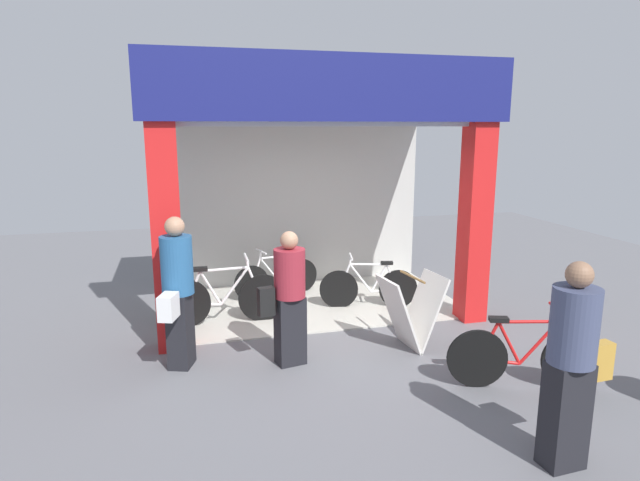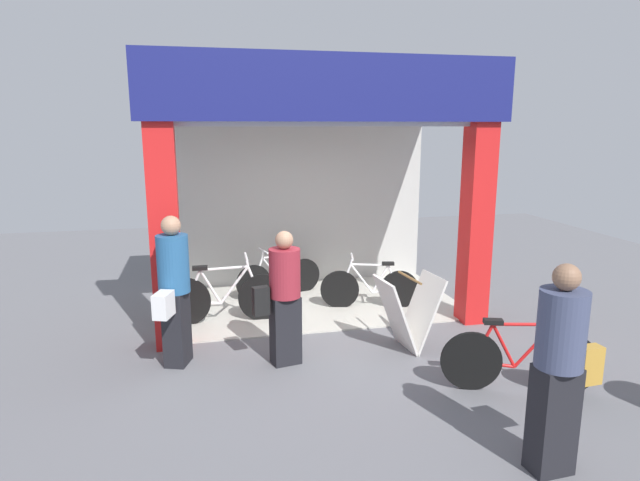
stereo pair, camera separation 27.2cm
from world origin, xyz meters
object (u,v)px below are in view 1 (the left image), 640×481
object	(u,v)px
bicycle_inside_1	(224,298)
pedestrian_2	(571,363)
bicycle_parked_0	(524,356)
sandwich_board_sign	(411,312)
bicycle_inside_0	(369,287)
pedestrian_0	(289,297)
bicycle_inside_2	(277,277)
pedestrian_1	(178,291)

from	to	relation	value
bicycle_inside_1	pedestrian_2	world-z (taller)	pedestrian_2
bicycle_parked_0	sandwich_board_sign	bearing A→B (deg)	118.49
bicycle_inside_0	pedestrian_0	bearing A→B (deg)	-133.71
bicycle_parked_0	sandwich_board_sign	distance (m)	1.50
bicycle_inside_0	pedestrian_2	distance (m)	4.20
bicycle_inside_2	sandwich_board_sign	xyz separation A→B (m)	(1.26, -2.48, 0.15)
bicycle_inside_0	pedestrian_0	xyz separation A→B (m)	(-1.58, -1.66, 0.49)
bicycle_inside_1	pedestrian_0	size ratio (longest dim) A/B	1.10
pedestrian_0	sandwich_board_sign	bearing A→B (deg)	3.10
sandwich_board_sign	pedestrian_0	xyz separation A→B (m)	(-1.58, -0.09, 0.35)
bicycle_inside_2	sandwich_board_sign	world-z (taller)	sandwich_board_sign
pedestrian_1	pedestrian_2	world-z (taller)	pedestrian_1
bicycle_parked_0	pedestrian_1	bearing A→B (deg)	157.47
bicycle_inside_1	pedestrian_0	world-z (taller)	pedestrian_0
bicycle_inside_2	pedestrian_2	world-z (taller)	pedestrian_2
pedestrian_0	pedestrian_2	size ratio (longest dim) A/B	0.91
pedestrian_2	sandwich_board_sign	bearing A→B (deg)	94.73
bicycle_parked_0	pedestrian_2	size ratio (longest dim) A/B	0.90
bicycle_inside_0	bicycle_inside_2	xyz separation A→B (m)	(-1.27, 0.91, -0.01)
sandwich_board_sign	bicycle_inside_1	bearing A→B (deg)	147.44
bicycle_inside_0	bicycle_inside_1	distance (m)	2.22
pedestrian_2	pedestrian_1	bearing A→B (deg)	138.00
sandwich_board_sign	bicycle_parked_0	bearing A→B (deg)	-61.51
bicycle_inside_0	pedestrian_2	size ratio (longest dim) A/B	0.85
pedestrian_0	bicycle_inside_2	bearing A→B (deg)	82.97
bicycle_inside_0	pedestrian_2	xyz separation A→B (m)	(0.21, -4.15, 0.58)
bicycle_inside_2	pedestrian_1	size ratio (longest dim) A/B	0.81
bicycle_inside_2	bicycle_parked_0	bearing A→B (deg)	-62.46
bicycle_inside_1	bicycle_parked_0	xyz separation A→B (m)	(2.93, -2.73, -0.03)
bicycle_inside_2	sandwich_board_sign	size ratio (longest dim) A/B	1.51
sandwich_board_sign	pedestrian_1	distance (m)	2.86
bicycle_parked_0	pedestrian_1	size ratio (longest dim) A/B	0.89
bicycle_inside_2	bicycle_inside_0	bearing A→B (deg)	-35.60
bicycle_inside_1	bicycle_inside_0	bearing A→B (deg)	4.11
bicycle_parked_0	pedestrian_1	world-z (taller)	pedestrian_1
bicycle_inside_0	pedestrian_1	bearing A→B (deg)	-153.28
bicycle_inside_1	pedestrian_1	size ratio (longest dim) A/B	0.99
bicycle_inside_2	pedestrian_1	bearing A→B (deg)	-123.76
bicycle_parked_0	pedestrian_2	world-z (taller)	pedestrian_2
bicycle_inside_0	bicycle_inside_1	world-z (taller)	bicycle_inside_1
bicycle_inside_0	pedestrian_2	bearing A→B (deg)	-87.10
bicycle_parked_0	pedestrian_1	xyz separation A→B (m)	(-3.54, 1.47, 0.56)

